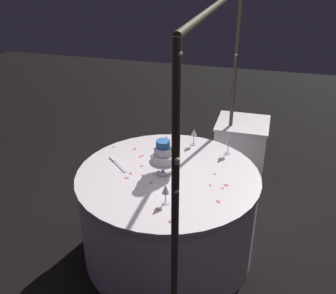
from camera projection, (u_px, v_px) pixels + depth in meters
The scene contains 29 objects.
ground_plane at pixel (168, 249), 3.37m from camera, with size 12.00×12.00×0.00m, color black.
decorative_arch at pixel (216, 104), 2.65m from camera, with size 2.30×0.05×2.09m.
main_table at pixel (168, 214), 3.20m from camera, with size 1.45×1.45×0.78m.
side_table at pixel (240, 154), 4.14m from camera, with size 0.54×0.54×0.76m.
tiered_cake at pixel (163, 155), 2.95m from camera, with size 0.22×0.22×0.29m.
wine_glass_0 at pixel (166, 190), 2.62m from camera, with size 0.06×0.06×0.15m.
wine_glass_1 at pixel (229, 140), 3.26m from camera, with size 0.06×0.06×0.18m.
wine_glass_2 at pixel (194, 133), 3.42m from camera, with size 0.06×0.06×0.15m.
cake_knife at pixel (117, 163), 3.16m from camera, with size 0.22×0.23×0.01m.
rose_petal_0 at pixel (210, 185), 2.87m from camera, with size 0.03×0.02×0.00m, color #EA6B84.
rose_petal_1 at pixel (166, 152), 3.34m from camera, with size 0.03×0.02×0.00m, color #EA6B84.
rose_petal_2 at pixel (171, 221), 2.49m from camera, with size 0.04×0.03×0.00m, color #EA6B84.
rose_petal_3 at pixel (166, 137), 3.60m from camera, with size 0.03×0.02×0.00m, color #EA6B84.
rose_petal_4 at pixel (142, 166), 3.13m from camera, with size 0.03×0.02×0.00m, color #EA6B84.
rose_petal_5 at pixel (226, 185), 2.87m from camera, with size 0.04×0.03×0.00m, color #EA6B84.
rose_petal_6 at pixel (127, 178), 2.96m from camera, with size 0.04×0.03×0.00m, color #EA6B84.
rose_petal_7 at pixel (151, 183), 2.90m from camera, with size 0.03×0.02×0.00m, color #EA6B84.
rose_petal_8 at pixel (114, 147), 3.42m from camera, with size 0.03×0.02×0.00m, color #EA6B84.
rose_petal_9 at pixel (135, 149), 3.39m from camera, with size 0.04×0.03×0.00m, color #EA6B84.
rose_petal_10 at pixel (158, 209), 2.60m from camera, with size 0.03×0.02×0.00m, color #EA6B84.
rose_petal_11 at pixel (218, 201), 2.68m from camera, with size 0.04×0.03×0.00m, color #EA6B84.
rose_petal_12 at pixel (173, 209), 2.60m from camera, with size 0.04×0.03×0.00m, color #EA6B84.
rose_petal_13 at pixel (140, 157), 3.26m from camera, with size 0.03×0.02×0.00m, color #EA6B84.
rose_petal_14 at pixel (131, 173), 3.02m from camera, with size 0.04×0.02×0.00m, color #EA6B84.
rose_petal_15 at pixel (143, 175), 2.99m from camera, with size 0.03×0.02×0.00m, color #EA6B84.
rose_petal_16 at pixel (142, 155), 3.28m from camera, with size 0.04×0.03×0.00m, color #EA6B84.
rose_petal_17 at pixel (215, 174), 3.01m from camera, with size 0.02×0.02×0.00m, color #EA6B84.
rose_petal_18 at pixel (175, 181), 2.92m from camera, with size 0.03×0.02×0.00m, color #EA6B84.
rose_petal_19 at pixel (223, 188), 2.83m from camera, with size 0.03×0.02×0.00m, color #EA6B84.
Camera 1 is at (2.49, 0.70, 2.35)m, focal length 40.96 mm.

